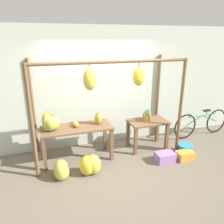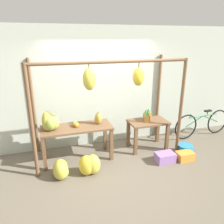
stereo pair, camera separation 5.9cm
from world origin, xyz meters
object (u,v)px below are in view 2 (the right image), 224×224
at_px(fruit_crate_white, 165,157).
at_px(parked_bicycle, 202,124).
at_px(papaya_pile, 98,118).
at_px(fruit_crate_purple, 185,156).
at_px(banana_pile_on_table, 50,122).
at_px(orange_pile, 76,124).
at_px(banana_pile_ground_left, 60,170).
at_px(pineapple_cluster, 147,116).
at_px(banana_pile_ground_right, 90,165).
at_px(blue_bucket, 185,149).

xyz_separation_m(fruit_crate_white, parked_bicycle, (1.61, 0.87, 0.25)).
xyz_separation_m(papaya_pile, fruit_crate_purple, (1.73, -0.77, -0.79)).
relative_size(banana_pile_on_table, parked_bicycle, 0.25).
relative_size(orange_pile, banana_pile_ground_left, 0.41).
bearing_deg(banana_pile_on_table, parked_bicycle, 2.99).
distance_m(pineapple_cluster, banana_pile_ground_right, 1.80).
relative_size(banana_pile_ground_left, parked_bicycle, 0.29).
bearing_deg(fruit_crate_purple, papaya_pile, 155.96).
bearing_deg(banana_pile_ground_left, banana_pile_on_table, 98.61).
bearing_deg(blue_bucket, fruit_crate_purple, -126.45).
bearing_deg(papaya_pile, banana_pile_ground_left, -144.70).
height_order(banana_pile_on_table, fruit_crate_white, banana_pile_on_table).
height_order(pineapple_cluster, banana_pile_ground_left, pineapple_cluster).
bearing_deg(parked_bicycle, fruit_crate_purple, -140.96).
bearing_deg(pineapple_cluster, papaya_pile, -177.84).
distance_m(banana_pile_ground_left, papaya_pile, 1.31).
xyz_separation_m(banana_pile_on_table, fruit_crate_purple, (2.72, -0.74, -0.84)).
distance_m(pineapple_cluster, fruit_crate_white, 1.03).
xyz_separation_m(banana_pile_on_table, pineapple_cluster, (2.18, 0.08, -0.13)).
height_order(banana_pile_ground_right, papaya_pile, papaya_pile).
distance_m(orange_pile, banana_pile_ground_left, 0.98).
height_order(banana_pile_on_table, blue_bucket, banana_pile_on_table).
bearing_deg(pineapple_cluster, banana_pile_ground_left, -161.92).
bearing_deg(banana_pile_on_table, fruit_crate_purple, -15.12).
bearing_deg(parked_bicycle, pineapple_cluster, -175.91).
bearing_deg(banana_pile_ground_right, parked_bicycle, 14.68).
bearing_deg(banana_pile_ground_left, fruit_crate_purple, -2.93).
bearing_deg(parked_bicycle, banana_pile_ground_right, -165.32).
bearing_deg(banana_pile_ground_right, fruit_crate_white, -0.95).
xyz_separation_m(pineapple_cluster, blue_bucket, (0.73, -0.56, -0.70)).
relative_size(pineapple_cluster, blue_bucket, 0.93).
bearing_deg(pineapple_cluster, banana_pile_on_table, -177.86).
xyz_separation_m(blue_bucket, parked_bicycle, (0.97, 0.68, 0.25)).
distance_m(banana_pile_ground_right, fruit_crate_white, 1.63).
bearing_deg(papaya_pile, orange_pile, -178.66).
height_order(fruit_crate_white, parked_bicycle, parked_bicycle).
height_order(banana_pile_on_table, banana_pile_ground_right, banana_pile_on_table).
relative_size(parked_bicycle, papaya_pile, 6.58).
height_order(papaya_pile, fruit_crate_purple, papaya_pile).
relative_size(orange_pile, parked_bicycle, 0.12).
distance_m(pineapple_cluster, banana_pile_ground_left, 2.29).
relative_size(blue_bucket, fruit_crate_purple, 0.91).
xyz_separation_m(banana_pile_ground_right, blue_bucket, (2.27, 0.16, -0.11)).
height_order(pineapple_cluster, papaya_pile, papaya_pile).
bearing_deg(banana_pile_ground_left, pineapple_cluster, 18.08).
relative_size(banana_pile_on_table, banana_pile_ground_right, 0.87).
bearing_deg(fruit_crate_purple, banana_pile_ground_left, 177.07).
relative_size(banana_pile_ground_right, parked_bicycle, 0.29).
xyz_separation_m(orange_pile, fruit_crate_purple, (2.21, -0.76, -0.71)).
distance_m(banana_pile_ground_right, papaya_pile, 1.02).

